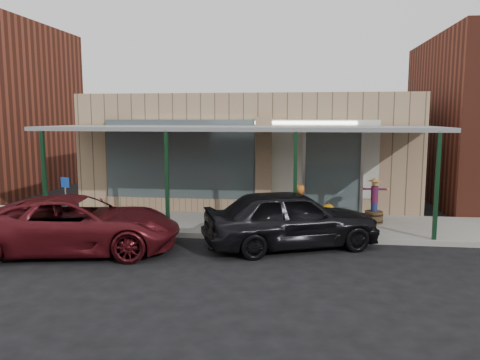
# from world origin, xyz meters

# --- Properties ---
(ground) EXTENTS (120.00, 120.00, 0.00)m
(ground) POSITION_xyz_m (0.00, 0.00, 0.00)
(ground) COLOR black
(ground) RESTS_ON ground
(sidewalk) EXTENTS (40.00, 3.20, 0.15)m
(sidewalk) POSITION_xyz_m (0.00, 3.60, 0.07)
(sidewalk) COLOR gray
(sidewalk) RESTS_ON ground
(storefront) EXTENTS (12.00, 6.25, 4.20)m
(storefront) POSITION_xyz_m (-0.00, 8.16, 2.09)
(storefront) COLOR #9A7F5E
(storefront) RESTS_ON ground
(awning) EXTENTS (12.00, 3.00, 3.04)m
(awning) POSITION_xyz_m (0.00, 3.56, 3.01)
(awning) COLOR gray
(awning) RESTS_ON ground
(block_buildings_near) EXTENTS (61.00, 8.00, 8.00)m
(block_buildings_near) POSITION_xyz_m (2.01, 9.20, 3.77)
(block_buildings_near) COLOR maroon
(block_buildings_near) RESTS_ON ground
(barrel_scarecrow) EXTENTS (0.86, 0.67, 1.42)m
(barrel_scarecrow) POSITION_xyz_m (4.20, 3.96, 0.63)
(barrel_scarecrow) COLOR brown
(barrel_scarecrow) RESTS_ON sidewalk
(barrel_pumpkin) EXTENTS (0.68, 0.68, 0.77)m
(barrel_pumpkin) POSITION_xyz_m (2.76, 3.07, 0.42)
(barrel_pumpkin) COLOR brown
(barrel_pumpkin) RESTS_ON sidewalk
(handicap_sign) EXTENTS (0.30, 0.10, 1.47)m
(handicap_sign) POSITION_xyz_m (-5.00, 2.40, 1.09)
(handicap_sign) COLOR gray
(handicap_sign) RESTS_ON sidewalk
(parked_sedan) EXTENTS (4.90, 3.38, 1.57)m
(parked_sedan) POSITION_xyz_m (1.71, 1.42, 0.78)
(parked_sedan) COLOR black
(parked_sedan) RESTS_ON ground
(car_maroon) EXTENTS (5.46, 3.26, 1.42)m
(car_maroon) POSITION_xyz_m (-3.62, 0.33, 0.71)
(car_maroon) COLOR #521016
(car_maroon) RESTS_ON ground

